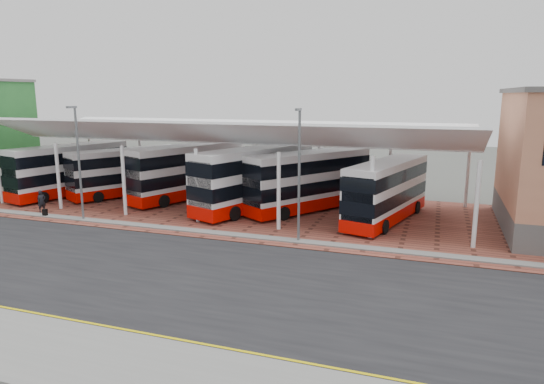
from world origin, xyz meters
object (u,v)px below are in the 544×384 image
object	(u,v)px
bus_0	(70,170)
pedestrian	(42,201)
bus_1	(127,172)
bus_5	(387,191)
bus_2	(187,172)
bus_3	(255,179)
bus_4	(308,181)

from	to	relation	value
bus_0	pedestrian	xyz separation A→B (m)	(2.51, -5.98, -1.37)
bus_1	bus_5	bearing A→B (deg)	24.72
bus_5	bus_2	bearing A→B (deg)	-172.42
bus_0	bus_5	bearing A→B (deg)	14.70
bus_3	bus_4	world-z (taller)	bus_3
bus_3	bus_4	bearing A→B (deg)	33.40
bus_2	bus_3	world-z (taller)	bus_3
bus_1	bus_5	world-z (taller)	bus_5
bus_1	bus_2	distance (m)	5.73
bus_3	bus_0	bearing A→B (deg)	-158.56
bus_0	pedestrian	world-z (taller)	bus_0
bus_3	pedestrian	size ratio (longest dim) A/B	7.06
bus_1	bus_5	xyz separation A→B (m)	(22.63, -1.54, 0.06)
bus_1	pedestrian	xyz separation A→B (m)	(-2.35, -7.50, -1.21)
bus_3	pedestrian	xyz separation A→B (m)	(-14.90, -6.32, -1.54)
bus_3	pedestrian	distance (m)	16.26
bus_1	bus_3	size ratio (longest dim) A/B	0.84
bus_0	pedestrian	size ratio (longest dim) A/B	6.62
bus_1	bus_4	xyz separation A→B (m)	(16.60, -0.24, 0.19)
bus_0	bus_5	world-z (taller)	bus_0
bus_3	bus_4	xyz separation A→B (m)	(4.04, 0.94, -0.13)
bus_0	bus_1	bearing A→B (deg)	32.15
bus_3	bus_4	size ratio (longest dim) A/B	1.11
bus_2	bus_5	xyz separation A→B (m)	(16.94, -2.14, -0.17)
bus_4	bus_5	world-z (taller)	bus_4
bus_1	bus_5	size ratio (longest dim) A/B	0.94
bus_4	bus_5	size ratio (longest dim) A/B	1.00
bus_1	bus_5	distance (m)	22.69
bus_1	bus_4	world-z (taller)	bus_4
bus_3	bus_1	bearing A→B (deg)	-165.06
bus_2	bus_4	bearing A→B (deg)	16.77
bus_1	bus_3	bearing A→B (deg)	23.23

